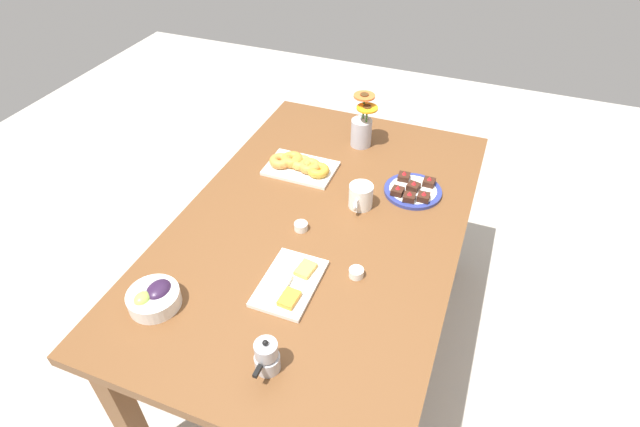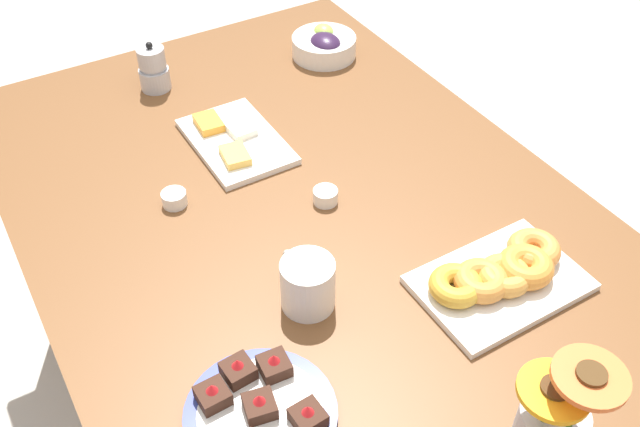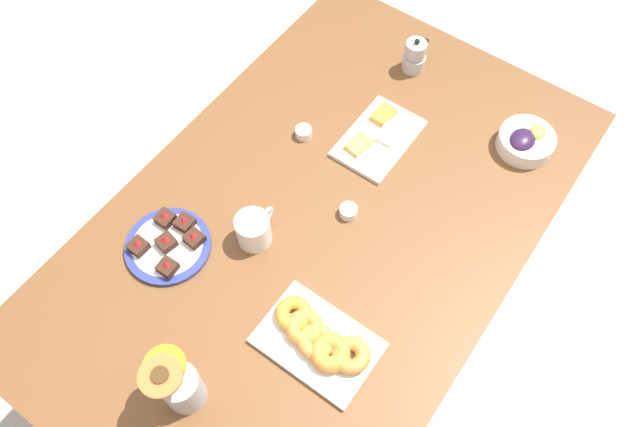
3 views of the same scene
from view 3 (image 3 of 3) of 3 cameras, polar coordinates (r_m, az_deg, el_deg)
The scene contains 11 objects.
ground_plane at distance 2.33m, azimuth 0.00°, elevation -9.65°, with size 6.00×6.00×0.00m, color #B7B2A8.
dining_table at distance 1.73m, azimuth 0.00°, elevation -2.08°, with size 1.60×1.00×0.74m.
coffee_mug at distance 1.59m, azimuth -6.09°, elevation -1.47°, with size 0.12×0.09×0.09m.
grape_bowl at distance 1.85m, azimuth 18.29°, elevation 6.31°, with size 0.16×0.16×0.07m.
cheese_platter at distance 1.80m, azimuth 5.36°, elevation 7.01°, with size 0.26×0.17×0.03m.
croissant_platter at distance 1.49m, azimuth -0.08°, elevation -11.49°, with size 0.19×0.29×0.05m.
jam_cup_honey at distance 1.65m, azimuth 2.62°, elevation 0.22°, with size 0.05×0.05×0.03m.
jam_cup_berry at distance 1.80m, azimuth -1.51°, elevation 7.45°, with size 0.05×0.05×0.03m.
dessert_plate at distance 1.65m, azimuth -13.70°, elevation -2.77°, with size 0.22×0.22×0.05m.
flower_vase at distance 1.44m, azimuth -12.67°, elevation -15.15°, with size 0.11×0.11×0.23m.
moka_pot at distance 1.96m, azimuth 8.65°, elevation 14.02°, with size 0.11×0.07×0.12m.
Camera 3 is at (-0.66, -0.47, 2.18)m, focal length 35.00 mm.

